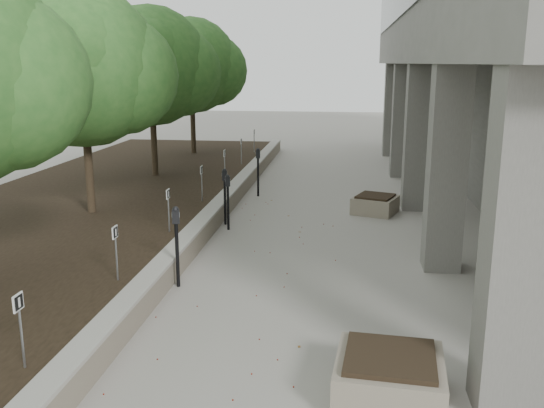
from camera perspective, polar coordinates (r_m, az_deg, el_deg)
The scene contains 19 objects.
retaining_wall at distance 15.44m, azimuth -5.29°, elevation -0.72°, with size 0.39×26.00×0.50m, color gray, non-canonical shape.
planting_bed at distance 16.62m, azimuth -17.75°, elevation -0.46°, with size 7.00×26.00×0.40m, color #2E2217.
crabapple_tree_3 at distance 15.01m, azimuth -17.70°, elevation 9.42°, with size 4.60×4.00×5.44m, color #2D6225, non-canonical shape.
crabapple_tree_4 at distance 19.65m, azimuth -11.55°, elevation 10.58°, with size 4.60×4.00×5.44m, color #2D6225, non-canonical shape.
crabapple_tree_5 at distance 24.44m, azimuth -7.76°, elevation 11.24°, with size 4.60×4.00×5.44m, color #2D6225, non-canonical shape.
parking_sign_2 at distance 7.85m, azimuth -23.07°, elevation -11.23°, with size 0.04×0.22×0.96m, color black, non-canonical shape.
parking_sign_3 at distance 10.36m, azimuth -14.81°, elevation -4.63°, with size 0.04×0.22×0.96m, color black, non-canonical shape.
parking_sign_4 at distance 13.07m, azimuth -9.95°, elevation -0.63°, with size 0.04×0.22×0.96m, color black, non-canonical shape.
parking_sign_5 at distance 15.89m, azimuth -6.80°, elevation 1.98°, with size 0.04×0.22×0.96m, color black, non-canonical shape.
parking_sign_6 at distance 18.77m, azimuth -4.60°, elevation 3.79°, with size 0.04×0.22×0.96m, color black, non-canonical shape.
parking_sign_7 at distance 21.67m, azimuth -2.98°, elevation 5.12°, with size 0.04×0.22×0.96m, color black, non-canonical shape.
parking_sign_8 at distance 24.60m, azimuth -1.74°, elevation 6.13°, with size 0.04×0.22×0.96m, color black, non-canonical shape.
parking_meter_2 at distance 10.88m, azimuth -9.16°, elevation -4.12°, with size 0.15×0.11×1.52m, color black, non-canonical shape.
parking_meter_3 at distance 14.48m, azimuth -4.27°, elevation 0.16°, with size 0.14×0.10×1.39m, color black, non-canonical shape.
parking_meter_4 at distance 14.96m, azimuth -4.57°, elevation 0.70°, with size 0.14×0.10×1.45m, color black, non-canonical shape.
parking_meter_5 at distance 18.13m, azimuth -1.36°, elevation 3.07°, with size 0.15×0.11×1.50m, color black, non-canonical shape.
planter_front at distance 7.60m, azimuth 11.25°, elevation -16.09°, with size 1.29×1.29×0.60m, color gray, non-canonical shape.
planter_back at distance 16.41m, azimuth 9.93°, elevation -0.00°, with size 1.08×1.08×0.50m, color gray, non-canonical shape.
berry_scatter at distance 11.44m, azimuth -1.09°, elevation -7.03°, with size 3.30×14.10×0.02m, color maroon, non-canonical shape.
Camera 1 is at (1.47, -5.60, 4.01)m, focal length 38.99 mm.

